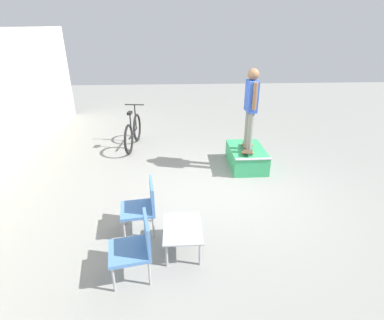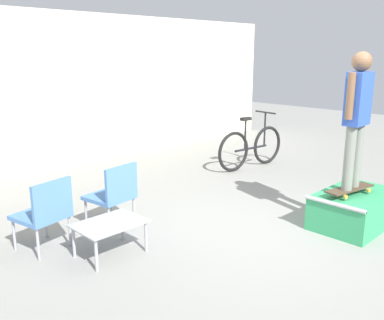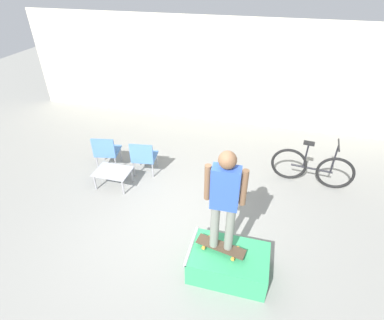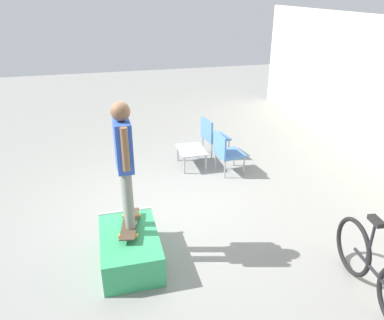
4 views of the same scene
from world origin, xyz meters
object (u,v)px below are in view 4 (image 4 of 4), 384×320
skateboard_on_ramp (130,223)px  patio_chair_left (212,135)px  skate_ramp_box (130,248)px  person_skater (124,156)px  patio_chair_right (226,151)px  bicycle (375,270)px  coffee_table (191,151)px

skateboard_on_ramp → patio_chair_left: (-3.11, 2.14, -0.05)m
skate_ramp_box → person_skater: size_ratio=0.72×
skateboard_on_ramp → skate_ramp_box: bearing=-1.0°
patio_chair_right → skate_ramp_box: bearing=128.8°
skate_ramp_box → patio_chair_left: (-3.25, 2.17, 0.26)m
skateboard_on_ramp → person_skater: (0.00, 0.00, 1.02)m
patio_chair_left → bicycle: bearing=176.8°
skate_ramp_box → person_skater: person_skater is taller
skateboard_on_ramp → person_skater: size_ratio=0.46×
skateboard_on_ramp → patio_chair_left: bearing=156.5°
patio_chair_left → patio_chair_right: size_ratio=1.00×
coffee_table → bicycle: 4.35m
skateboard_on_ramp → bicycle: size_ratio=0.46×
skate_ramp_box → skateboard_on_ramp: skateboard_on_ramp is taller
patio_chair_left → bicycle: (4.63, 0.61, -0.07)m
patio_chair_left → patio_chair_right: bearing=169.3°
skate_ramp_box → skateboard_on_ramp: (-0.14, 0.03, 0.31)m
person_skater → coffee_table: 3.30m
person_skater → coffee_table: (-2.65, 1.54, -1.21)m
coffee_table → patio_chair_right: (0.48, 0.61, 0.14)m
skateboard_on_ramp → bicycle: bicycle is taller
skateboard_on_ramp → patio_chair_right: size_ratio=0.92×
skateboard_on_ramp → bicycle: 3.15m
patio_chair_left → bicycle: 4.67m
person_skater → bicycle: size_ratio=0.98×
skate_ramp_box → person_skater: bearing=167.9°
person_skater → bicycle: person_skater is taller
skate_ramp_box → person_skater: 1.33m
person_skater → patio_chair_left: size_ratio=1.98×
patio_chair_left → bicycle: bicycle is taller
skate_ramp_box → coffee_table: bearing=150.7°
skateboard_on_ramp → coffee_table: bearing=161.0°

